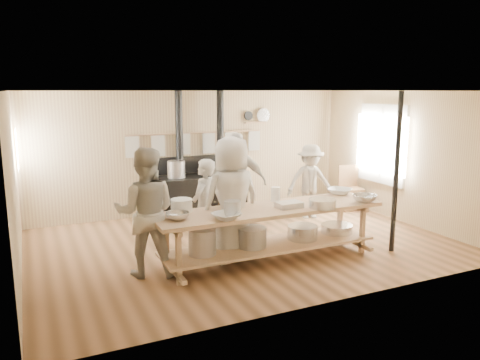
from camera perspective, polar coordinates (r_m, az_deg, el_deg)
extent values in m
plane|color=brown|center=(8.16, 0.54, -7.76)|extent=(7.00, 7.00, 0.00)
plane|color=tan|center=(10.13, -5.51, 3.43)|extent=(7.00, 0.00, 7.00)
plane|color=tan|center=(5.73, 11.33, -2.55)|extent=(7.00, 0.00, 7.00)
plane|color=tan|center=(7.11, -25.87, -0.83)|extent=(0.00, 5.00, 5.00)
plane|color=tan|center=(9.84, 19.33, 2.64)|extent=(0.00, 5.00, 5.00)
plane|color=beige|center=(7.73, 0.58, 10.83)|extent=(7.00, 7.00, 0.00)
cube|color=beige|center=(10.23, 16.95, 4.21)|extent=(0.06, 1.35, 1.65)
plane|color=white|center=(10.21, 16.78, 4.20)|extent=(0.00, 1.50, 1.50)
cube|color=beige|center=(10.20, 16.74, 4.20)|extent=(0.02, 0.03, 1.50)
plane|color=white|center=(9.04, -25.56, 3.42)|extent=(0.00, 0.90, 0.90)
cube|color=black|center=(9.91, -4.65, -1.86)|extent=(1.80, 0.70, 0.85)
cube|color=black|center=(10.00, -4.62, -3.96)|extent=(1.90, 0.75, 0.10)
cube|color=black|center=(10.07, -5.30, 1.95)|extent=(1.80, 0.12, 0.35)
cylinder|color=black|center=(9.61, -7.41, 5.53)|extent=(0.15, 0.15, 1.75)
cylinder|color=black|center=(9.92, -2.42, 5.78)|extent=(0.15, 0.15, 1.75)
cylinder|color=#B2B2B7|center=(9.63, -7.78, 1.30)|extent=(0.36, 0.36, 0.34)
cylinder|color=gray|center=(9.96, -1.63, 1.60)|extent=(0.30, 0.30, 0.30)
cylinder|color=tan|center=(9.99, -5.36, 5.75)|extent=(3.00, 0.04, 0.04)
cube|color=silver|center=(9.65, -12.93, 4.03)|extent=(0.28, 0.01, 0.46)
cube|color=silver|center=(9.78, -9.83, 4.23)|extent=(0.28, 0.01, 0.46)
cube|color=silver|center=(9.93, -6.82, 4.41)|extent=(0.28, 0.01, 0.46)
cube|color=silver|center=(10.11, -3.89, 4.58)|extent=(0.28, 0.01, 0.46)
cube|color=silver|center=(10.31, -1.08, 4.73)|extent=(0.28, 0.01, 0.46)
cube|color=silver|center=(10.54, 1.62, 4.86)|extent=(0.28, 0.01, 0.46)
cube|color=tan|center=(10.54, 1.83, 7.04)|extent=(0.50, 0.14, 0.03)
cylinder|color=black|center=(10.48, 1.04, 7.84)|extent=(0.20, 0.04, 0.20)
cylinder|color=silver|center=(10.65, 2.85, 7.88)|extent=(0.32, 0.03, 0.32)
cube|color=tan|center=(7.15, 3.64, -3.61)|extent=(3.60, 0.90, 0.06)
cube|color=tan|center=(7.32, 3.59, -7.94)|extent=(3.40, 0.80, 0.04)
cube|color=tan|center=(7.33, 3.58, -8.31)|extent=(3.30, 0.06, 0.06)
cube|color=tan|center=(6.43, -7.49, -9.07)|extent=(0.07, 0.07, 0.85)
cube|color=tan|center=(6.97, -8.98, -7.50)|extent=(0.07, 0.07, 0.85)
cube|color=tan|center=(7.86, 14.70, -5.60)|extent=(0.07, 0.07, 0.85)
cube|color=tan|center=(8.32, 12.08, -4.58)|extent=(0.07, 0.07, 0.85)
cylinder|color=#B2B2B7|center=(6.82, -4.62, -7.51)|extent=(0.40, 0.40, 0.38)
cylinder|color=gray|center=(7.13, 1.47, -6.98)|extent=(0.44, 0.44, 0.30)
cylinder|color=silver|center=(7.57, 7.63, -6.33)|extent=(0.48, 0.48, 0.22)
cylinder|color=silver|center=(7.96, 11.90, -5.90)|extent=(0.52, 0.52, 0.14)
cylinder|color=black|center=(7.89, 18.51, 0.77)|extent=(0.08, 0.08, 2.60)
imported|color=beige|center=(7.52, -4.39, -3.27)|extent=(0.66, 0.66, 1.55)
imported|color=beige|center=(6.73, -11.44, -3.87)|extent=(1.08, 0.95, 1.84)
imported|color=beige|center=(7.13, -1.01, -2.39)|extent=(1.00, 0.70, 1.94)
imported|color=beige|center=(8.76, -0.30, -0.23)|extent=(1.15, 0.95, 1.84)
imported|color=beige|center=(9.70, 8.55, -0.18)|extent=(1.09, 0.77, 1.53)
cube|color=brown|center=(10.64, 13.37, -2.24)|extent=(0.54, 0.54, 0.49)
cube|color=brown|center=(10.73, 13.02, 0.38)|extent=(0.45, 0.14, 0.54)
imported|color=white|center=(6.49, -1.68, -4.42)|extent=(0.48, 0.48, 0.09)
imported|color=silver|center=(6.53, -7.64, -4.36)|extent=(0.44, 0.44, 0.10)
imported|color=white|center=(8.23, 12.09, -1.35)|extent=(0.56, 0.56, 0.10)
imported|color=silver|center=(7.74, 14.92, -2.17)|extent=(0.52, 0.52, 0.12)
cube|color=#B2B2B7|center=(7.17, 5.98, -3.01)|extent=(0.39, 0.27, 0.09)
cylinder|color=silver|center=(7.23, 10.02, -2.81)|extent=(0.54, 0.54, 0.13)
cylinder|color=gray|center=(6.65, -0.95, -3.47)|extent=(0.26, 0.26, 0.22)
cylinder|color=white|center=(6.91, -7.15, -3.11)|extent=(0.41, 0.41, 0.20)
cylinder|color=white|center=(7.53, 4.37, -1.73)|extent=(0.20, 0.20, 0.23)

